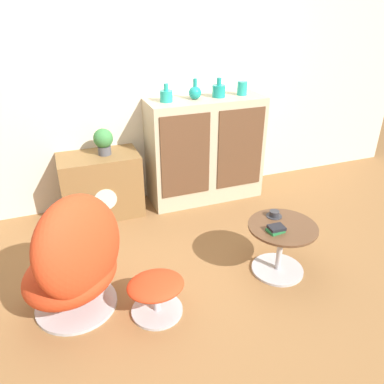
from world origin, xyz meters
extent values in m
plane|color=olive|center=(0.00, 0.00, 0.00)|extent=(12.00, 12.00, 0.00)
cube|color=beige|center=(0.00, 1.55, 1.30)|extent=(6.40, 0.06, 2.60)
cube|color=tan|center=(0.57, 1.30, 0.54)|extent=(1.18, 0.45, 1.07)
cube|color=brown|center=(0.27, 1.07, 0.59)|extent=(0.50, 0.01, 0.82)
cube|color=brown|center=(0.86, 1.07, 0.59)|extent=(0.50, 0.01, 0.82)
cube|color=brown|center=(-0.52, 1.30, 0.31)|extent=(0.75, 0.44, 0.63)
cylinder|color=beige|center=(-0.52, 1.08, 0.26)|extent=(0.21, 0.01, 0.21)
cylinder|color=#B7B7BC|center=(-0.91, 0.07, 0.01)|extent=(0.56, 0.56, 0.02)
cylinder|color=#B7B7BC|center=(-0.91, 0.07, 0.08)|extent=(0.06, 0.06, 0.10)
ellipsoid|color=red|center=(-0.91, 0.07, 0.29)|extent=(0.87, 0.86, 0.32)
ellipsoid|color=red|center=(-0.84, -0.03, 0.55)|extent=(0.78, 0.74, 0.71)
cylinder|color=#B7B7BC|center=(-0.40, -0.19, 0.01)|extent=(0.36, 0.36, 0.02)
cylinder|color=#B7B7BC|center=(-0.40, -0.19, 0.10)|extent=(0.04, 0.04, 0.17)
ellipsoid|color=red|center=(-0.40, -0.19, 0.23)|extent=(0.39, 0.33, 0.09)
cylinder|color=#B7B7BC|center=(0.62, -0.10, 0.01)|extent=(0.41, 0.41, 0.02)
cylinder|color=#B7B7BC|center=(0.62, -0.10, 0.21)|extent=(0.04, 0.04, 0.38)
cylinder|color=brown|center=(0.62, -0.10, 0.41)|extent=(0.52, 0.52, 0.02)
cylinder|color=teal|center=(0.17, 1.30, 1.13)|extent=(0.12, 0.12, 0.10)
cylinder|color=teal|center=(0.17, 1.30, 1.21)|extent=(0.04, 0.04, 0.06)
ellipsoid|color=teal|center=(0.45, 1.30, 1.13)|extent=(0.12, 0.12, 0.12)
cylinder|color=teal|center=(0.45, 1.30, 1.23)|extent=(0.04, 0.04, 0.08)
cylinder|color=teal|center=(0.71, 1.30, 1.13)|extent=(0.13, 0.13, 0.12)
cylinder|color=teal|center=(0.71, 1.30, 1.22)|extent=(0.05, 0.05, 0.07)
cylinder|color=teal|center=(0.96, 1.30, 1.14)|extent=(0.10, 0.10, 0.13)
cylinder|color=#4C4C51|center=(-0.46, 1.30, 0.67)|extent=(0.12, 0.12, 0.08)
sphere|color=#387A3D|center=(-0.46, 1.30, 0.79)|extent=(0.18, 0.18, 0.18)
cylinder|color=#2D2D33|center=(0.63, 0.04, 0.42)|extent=(0.12, 0.12, 0.01)
cylinder|color=#2D2D33|center=(0.63, 0.04, 0.44)|extent=(0.08, 0.08, 0.05)
cube|color=#237038|center=(0.53, -0.15, 0.43)|extent=(0.12, 0.10, 0.02)
cube|color=black|center=(0.53, -0.15, 0.45)|extent=(0.12, 0.09, 0.02)
camera|label=1|loc=(-0.86, -2.08, 1.93)|focal=35.00mm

